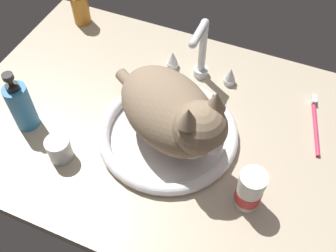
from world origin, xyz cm
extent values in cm
cube|color=#B7A88E|center=(0.00, 0.00, 1.50)|extent=(101.16, 69.19, 3.00)
torus|color=white|center=(2.78, -3.15, 4.40)|extent=(33.48, 33.48, 2.81)
cylinder|color=white|center=(2.78, -3.15, 3.30)|extent=(29.27, 29.27, 0.60)
cylinder|color=silver|center=(2.78, 19.53, 4.16)|extent=(4.00, 4.00, 2.32)
cylinder|color=silver|center=(2.78, 19.53, 12.79)|extent=(2.00, 2.00, 14.93)
sphere|color=silver|center=(2.78, 19.53, 20.25)|extent=(2.20, 2.20, 2.20)
cylinder|color=silver|center=(2.78, 15.37, 20.25)|extent=(2.00, 8.32, 2.00)
sphere|color=silver|center=(2.78, 11.21, 20.25)|extent=(2.10, 2.10, 2.10)
cylinder|color=silver|center=(-5.43, 19.53, 3.80)|extent=(3.20, 3.20, 1.60)
cone|color=silver|center=(-5.43, 19.53, 6.41)|extent=(2.88, 2.88, 3.63)
cylinder|color=silver|center=(10.98, 19.53, 3.80)|extent=(3.20, 3.20, 1.60)
cone|color=silver|center=(10.98, 19.53, 6.41)|extent=(2.88, 2.88, 3.63)
ellipsoid|color=#8C755B|center=(2.78, -3.15, 12.88)|extent=(32.20, 28.98, 14.15)
sphere|color=#8C755B|center=(12.03, -8.72, 17.67)|extent=(11.15, 11.15, 11.15)
cone|color=#8C755B|center=(13.75, -5.85, 23.66)|extent=(4.24, 4.24, 4.18)
cone|color=#8C755B|center=(10.31, -11.58, 23.66)|extent=(4.24, 4.24, 4.18)
ellipsoid|color=silver|center=(15.61, -10.87, 16.56)|extent=(5.28, 5.74, 3.57)
ellipsoid|color=silver|center=(10.87, -8.02, 12.17)|extent=(11.46, 12.18, 7.78)
cylinder|color=#8C755B|center=(-10.18, 4.64, 7.41)|extent=(11.37, 8.59, 3.20)
cylinder|color=#C67A23|center=(-38.57, 27.09, 7.61)|extent=(5.16, 5.16, 9.23)
cylinder|color=teal|center=(-30.45, -12.91, 9.19)|extent=(5.48, 5.48, 12.38)
cylinder|color=black|center=(-30.45, -12.91, 15.98)|extent=(3.02, 3.02, 1.20)
cylinder|color=black|center=(-30.45, -12.91, 17.59)|extent=(1.10, 1.10, 2.02)
cylinder|color=black|center=(-30.45, -12.91, 19.20)|extent=(2.47, 2.47, 1.20)
cylinder|color=white|center=(24.86, -12.68, 7.13)|extent=(5.40, 5.40, 8.25)
cylinder|color=#D13838|center=(24.86, -12.68, 6.47)|extent=(5.56, 5.56, 3.30)
cylinder|color=white|center=(24.86, -12.68, 12.41)|extent=(5.67, 5.67, 2.31)
cylinder|color=#B2B5BA|center=(-17.60, -18.10, 5.49)|extent=(5.48, 5.48, 4.97)
cylinder|color=silver|center=(-17.60, -18.10, 8.47)|extent=(5.59, 5.59, 1.00)
cylinder|color=#D83359|center=(35.14, 12.46, 3.50)|extent=(4.73, 15.58, 1.00)
cube|color=white|center=(32.95, 21.40, 4.10)|extent=(1.78, 2.81, 1.20)
camera|label=1|loc=(24.43, -54.29, 78.92)|focal=41.76mm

